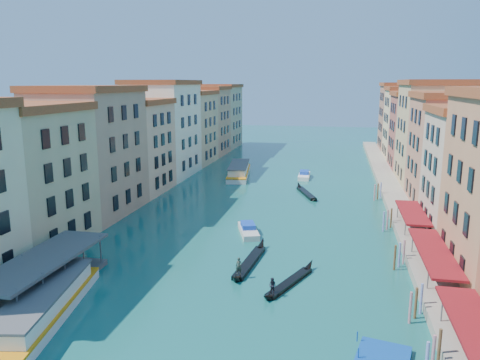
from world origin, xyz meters
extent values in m
cube|color=tan|center=(-26.00, 23.50, 8.50)|extent=(12.00, 15.00, 17.00)
cube|color=maroon|center=(-26.00, 23.50, 17.50)|extent=(12.80, 15.40, 1.00)
cube|color=tan|center=(-26.00, 39.50, 9.50)|extent=(12.00, 17.00, 19.00)
cube|color=maroon|center=(-26.00, 39.50, 19.50)|extent=(12.80, 17.40, 1.00)
cube|color=tan|center=(-26.00, 55.00, 8.25)|extent=(12.00, 14.00, 16.50)
cube|color=maroon|center=(-26.00, 55.00, 17.00)|extent=(12.80, 14.40, 1.00)
cube|color=#F0E7C4|center=(-26.00, 71.00, 10.00)|extent=(12.00, 18.00, 20.00)
cube|color=maroon|center=(-26.00, 71.00, 20.50)|extent=(12.80, 18.40, 1.00)
cube|color=tan|center=(-26.00, 88.00, 8.75)|extent=(12.00, 16.00, 17.50)
cube|color=maroon|center=(-26.00, 88.00, 18.00)|extent=(12.80, 16.40, 1.00)
cube|color=tan|center=(-26.00, 103.50, 9.25)|extent=(12.00, 15.00, 18.50)
cube|color=maroon|center=(-26.00, 103.50, 19.00)|extent=(12.80, 15.40, 1.00)
cube|color=tan|center=(-26.00, 119.50, 9.50)|extent=(12.00, 17.00, 19.00)
cube|color=maroon|center=(-26.00, 119.50, 19.50)|extent=(12.80, 17.40, 1.00)
cube|color=tan|center=(30.00, 39.00, 8.25)|extent=(12.00, 14.00, 16.50)
cube|color=#B97054|center=(30.00, 54.00, 9.00)|extent=(12.00, 16.00, 18.00)
cube|color=maroon|center=(30.00, 54.00, 18.50)|extent=(12.80, 16.40, 1.00)
cube|color=tan|center=(30.00, 71.00, 10.00)|extent=(12.00, 18.00, 20.00)
cube|color=maroon|center=(30.00, 71.00, 20.50)|extent=(12.80, 18.40, 1.00)
cube|color=#A34D41|center=(30.00, 87.50, 8.75)|extent=(12.00, 15.00, 17.50)
cube|color=maroon|center=(30.00, 87.50, 18.00)|extent=(12.80, 15.40, 1.00)
cube|color=#DDB985|center=(30.00, 103.00, 9.25)|extent=(12.00, 16.00, 18.50)
cube|color=maroon|center=(30.00, 103.00, 19.00)|extent=(12.80, 16.40, 1.00)
cube|color=#9D644E|center=(30.00, 119.50, 9.75)|extent=(12.00, 17.00, 19.50)
cube|color=maroon|center=(30.00, 119.50, 20.00)|extent=(12.80, 17.40, 1.00)
cube|color=gray|center=(22.00, 65.00, 0.50)|extent=(4.00, 140.00, 1.00)
cube|color=maroon|center=(22.20, 7.50, 3.00)|extent=(3.20, 13.50, 0.25)
cylinder|color=#4F4F51|center=(20.80, 12.00, 1.50)|extent=(0.12, 0.12, 3.00)
cube|color=maroon|center=(22.20, 23.50, 3.00)|extent=(3.20, 15.30, 0.25)
cylinder|color=#4F4F51|center=(20.80, 18.40, 1.50)|extent=(0.12, 0.12, 3.00)
cylinder|color=#4F4F51|center=(20.80, 28.60, 1.50)|extent=(0.12, 0.12, 3.00)
cube|color=maroon|center=(22.20, 39.00, 3.00)|extent=(3.20, 12.60, 0.25)
cylinder|color=#4F4F51|center=(20.80, 34.80, 1.50)|extent=(0.12, 0.12, 3.00)
cylinder|color=#4F4F51|center=(20.80, 43.20, 1.50)|extent=(0.12, 0.12, 3.00)
cube|color=#4F4F51|center=(-16.00, 12.00, 0.30)|extent=(5.00, 16.00, 0.60)
cube|color=#4F4F51|center=(-16.00, 12.00, 3.50)|extent=(5.40, 16.40, 0.30)
cylinder|color=#4F2D1B|center=(19.10, 6.00, 1.30)|extent=(0.24, 0.24, 3.20)
cylinder|color=#4F2D1B|center=(19.70, 7.00, 1.30)|extent=(0.24, 0.24, 3.20)
cylinder|color=#4F2D1B|center=(18.50, 13.00, 1.30)|extent=(0.24, 0.24, 3.20)
cylinder|color=#4F2D1B|center=(19.10, 14.00, 1.30)|extent=(0.24, 0.24, 3.20)
cylinder|color=#4F2D1B|center=(19.70, 15.00, 1.30)|extent=(0.24, 0.24, 3.20)
cylinder|color=#4F2D1B|center=(18.50, 25.00, 1.30)|extent=(0.24, 0.24, 3.20)
cylinder|color=#4F2D1B|center=(19.10, 26.00, 1.30)|extent=(0.24, 0.24, 3.20)
cylinder|color=#4F2D1B|center=(19.70, 27.00, 1.30)|extent=(0.24, 0.24, 3.20)
cylinder|color=#4F2D1B|center=(18.50, 39.00, 1.30)|extent=(0.24, 0.24, 3.20)
cylinder|color=#4F2D1B|center=(19.10, 40.00, 1.30)|extent=(0.24, 0.24, 3.20)
cylinder|color=#4F2D1B|center=(19.70, 41.00, 1.30)|extent=(0.24, 0.24, 3.20)
cylinder|color=#4F2D1B|center=(18.50, 57.00, 1.30)|extent=(0.24, 0.24, 3.20)
cylinder|color=#4F2D1B|center=(19.10, 58.00, 1.30)|extent=(0.24, 0.24, 3.20)
cylinder|color=#4F2D1B|center=(19.70, 59.00, 1.30)|extent=(0.24, 0.24, 3.20)
cylinder|color=#4F2D1B|center=(-18.50, 12.00, 1.30)|extent=(0.24, 0.24, 3.20)
cylinder|color=#4F2D1B|center=(-18.50, 16.00, 1.30)|extent=(0.24, 0.24, 3.20)
cube|color=white|center=(-12.94, 7.34, 0.53)|extent=(7.27, 18.24, 1.07)
cube|color=white|center=(-12.94, 7.34, 1.69)|extent=(6.16, 14.66, 1.42)
cube|color=#4F4F51|center=(-12.94, 7.34, 2.54)|extent=(6.51, 15.15, 0.22)
cube|color=orange|center=(-12.94, 7.34, 1.02)|extent=(7.31, 18.25, 0.22)
cube|color=silver|center=(-9.56, 73.85, 0.55)|extent=(6.58, 18.65, 1.10)
cube|color=white|center=(-9.56, 73.85, 1.73)|extent=(5.62, 14.97, 1.46)
cube|color=#4F4F51|center=(-9.56, 73.85, 2.60)|extent=(5.96, 15.46, 0.23)
cube|color=orange|center=(-9.56, 73.85, 1.05)|extent=(6.62, 18.65, 0.23)
cube|color=black|center=(2.48, 23.36, 0.24)|extent=(2.12, 9.90, 0.49)
cone|color=black|center=(2.99, 28.79, 0.66)|extent=(1.18, 2.28, 1.83)
cone|color=black|center=(1.96, 17.92, 0.55)|extent=(1.15, 1.90, 1.62)
imported|color=#2B352D|center=(2.09, 19.22, 1.38)|extent=(0.73, 0.51, 1.88)
cube|color=black|center=(7.54, 18.83, 0.21)|extent=(4.13, 8.15, 0.42)
cone|color=black|center=(9.30, 23.14, 0.56)|extent=(1.49, 2.05, 1.57)
cone|color=black|center=(5.77, 14.51, 0.47)|extent=(1.36, 1.75, 1.38)
imported|color=#22202B|center=(6.20, 15.55, 1.18)|extent=(0.95, 0.86, 1.61)
cube|color=black|center=(6.42, 58.98, 0.24)|extent=(4.41, 9.59, 0.49)
cone|color=black|center=(4.60, 64.09, 0.65)|extent=(1.65, 2.38, 1.82)
cone|color=black|center=(8.25, 53.88, 0.54)|extent=(1.53, 2.03, 1.60)
cube|color=beige|center=(0.25, 34.14, 0.39)|extent=(4.24, 7.16, 0.78)
cube|color=#1642B9|center=(0.10, 34.60, 1.07)|extent=(2.61, 3.34, 0.68)
cube|color=white|center=(4.85, 74.56, 0.42)|extent=(2.43, 7.33, 0.83)
cube|color=#1642B9|center=(4.84, 75.08, 1.15)|extent=(1.93, 3.16, 0.73)
camera|label=1|loc=(11.82, -26.28, 20.39)|focal=35.00mm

